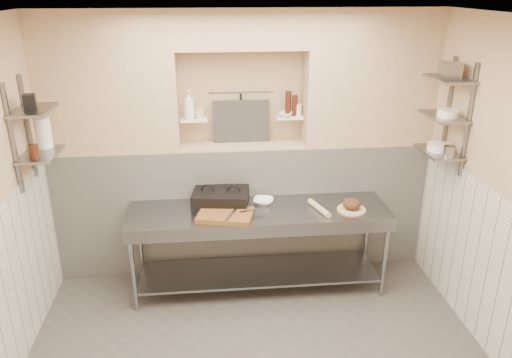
{
  "coord_description": "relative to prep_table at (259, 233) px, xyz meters",
  "views": [
    {
      "loc": [
        -0.37,
        -3.3,
        3.01
      ],
      "look_at": [
        0.06,
        0.9,
        1.35
      ],
      "focal_mm": 35.0,
      "sensor_mm": 36.0,
      "label": 1
    }
  ],
  "objects": [
    {
      "name": "ceiling",
      "position": [
        -0.12,
        -1.18,
        2.21
      ],
      "size": [
        4.0,
        3.9,
        0.1
      ],
      "primitive_type": "cube",
      "color": "silver",
      "rests_on": "ground"
    },
    {
      "name": "wall_back",
      "position": [
        -0.12,
        0.82,
        0.76
      ],
      "size": [
        4.0,
        0.1,
        2.8
      ],
      "primitive_type": "cube",
      "color": "tan",
      "rests_on": "ground"
    },
    {
      "name": "backwall_lower",
      "position": [
        -0.12,
        0.57,
        0.06
      ],
      "size": [
        4.0,
        0.4,
        1.4
      ],
      "primitive_type": "cube",
      "color": "silver",
      "rests_on": "floor"
    },
    {
      "name": "alcove_sill",
      "position": [
        -0.12,
        0.57,
        0.77
      ],
      "size": [
        1.3,
        0.4,
        0.02
      ],
      "primitive_type": "cube",
      "color": "tan",
      "rests_on": "backwall_lower"
    },
    {
      "name": "backwall_pillar_left",
      "position": [
        -1.44,
        0.57,
        1.46
      ],
      "size": [
        1.35,
        0.4,
        1.4
      ],
      "primitive_type": "cube",
      "color": "tan",
      "rests_on": "backwall_lower"
    },
    {
      "name": "backwall_pillar_right",
      "position": [
        1.21,
        0.57,
        1.46
      ],
      "size": [
        1.35,
        0.4,
        1.4
      ],
      "primitive_type": "cube",
      "color": "tan",
      "rests_on": "backwall_lower"
    },
    {
      "name": "backwall_header",
      "position": [
        -0.12,
        0.57,
        1.96
      ],
      "size": [
        1.3,
        0.4,
        0.4
      ],
      "primitive_type": "cube",
      "color": "tan",
      "rests_on": "backwall_lower"
    },
    {
      "name": "wainscot_right",
      "position": [
        1.87,
        -1.18,
        0.06
      ],
      "size": [
        0.02,
        3.9,
        1.4
      ],
      "primitive_type": "cube",
      "color": "silver",
      "rests_on": "floor"
    },
    {
      "name": "alcove_shelf_left",
      "position": [
        -0.62,
        0.57,
        1.06
      ],
      "size": [
        0.28,
        0.16,
        0.02
      ],
      "primitive_type": "cube",
      "color": "white",
      "rests_on": "backwall_lower"
    },
    {
      "name": "alcove_shelf_right",
      "position": [
        0.38,
        0.57,
        1.06
      ],
      "size": [
        0.28,
        0.16,
        0.02
      ],
      "primitive_type": "cube",
      "color": "white",
      "rests_on": "backwall_lower"
    },
    {
      "name": "utensil_rail",
      "position": [
        -0.12,
        0.74,
        1.31
      ],
      "size": [
        0.7,
        0.02,
        0.02
      ],
      "primitive_type": "cylinder",
      "rotation": [
        0.0,
        1.57,
        0.0
      ],
      "color": "gray",
      "rests_on": "wall_back"
    },
    {
      "name": "hanging_steel",
      "position": [
        -0.12,
        0.72,
        1.14
      ],
      "size": [
        0.02,
        0.02,
        0.3
      ],
      "primitive_type": "cylinder",
      "color": "black",
      "rests_on": "utensil_rail"
    },
    {
      "name": "splash_panel",
      "position": [
        -0.12,
        0.67,
        1.0
      ],
      "size": [
        0.6,
        0.08,
        0.45
      ],
      "primitive_type": "cube",
      "rotation": [
        -0.14,
        0.0,
        0.0
      ],
      "color": "#383330",
      "rests_on": "alcove_sill"
    },
    {
      "name": "shelf_rail_left_a",
      "position": [
        -2.09,
        0.07,
        1.16
      ],
      "size": [
        0.03,
        0.03,
        0.95
      ],
      "primitive_type": "cube",
      "color": "slate",
      "rests_on": "wall_left"
    },
    {
      "name": "shelf_rail_left_b",
      "position": [
        -2.09,
        -0.33,
        1.16
      ],
      "size": [
        0.03,
        0.03,
        0.95
      ],
      "primitive_type": "cube",
      "color": "slate",
      "rests_on": "wall_left"
    },
    {
      "name": "wall_shelf_left_lower",
      "position": [
        -1.96,
        -0.13,
        0.96
      ],
      "size": [
        0.3,
        0.5,
        0.02
      ],
      "primitive_type": "cube",
      "color": "slate",
      "rests_on": "wall_left"
    },
    {
      "name": "wall_shelf_left_upper",
      "position": [
        -1.96,
        -0.13,
        1.36
      ],
      "size": [
        0.3,
        0.5,
        0.03
      ],
      "primitive_type": "cube",
      "color": "slate",
      "rests_on": "wall_left"
    },
    {
      "name": "shelf_rail_right_a",
      "position": [
        1.86,
        0.07,
        1.21
      ],
      "size": [
        0.03,
        0.03,
        1.05
      ],
      "primitive_type": "cube",
      "color": "slate",
      "rests_on": "wall_right"
    },
    {
      "name": "shelf_rail_right_b",
      "position": [
        1.86,
        -0.33,
        1.21
      ],
      "size": [
        0.03,
        0.03,
        1.05
      ],
      "primitive_type": "cube",
      "color": "slate",
      "rests_on": "wall_right"
    },
    {
      "name": "wall_shelf_right_lower",
      "position": [
        1.72,
        -0.13,
        0.86
      ],
      "size": [
        0.3,
        0.5,
        0.02
      ],
      "primitive_type": "cube",
      "color": "slate",
      "rests_on": "wall_right"
    },
    {
      "name": "wall_shelf_right_mid",
      "position": [
        1.72,
        -0.13,
        1.21
      ],
      "size": [
        0.3,
        0.5,
        0.02
      ],
      "primitive_type": "cube",
      "color": "slate",
      "rests_on": "wall_right"
    },
    {
      "name": "wall_shelf_right_upper",
      "position": [
        1.72,
        -0.13,
        1.56
      ],
      "size": [
        0.3,
        0.5,
        0.03
      ],
      "primitive_type": "cube",
      "color": "slate",
      "rests_on": "wall_right"
    },
    {
      "name": "prep_table",
      "position": [
        0.0,
        0.0,
        0.0
      ],
      "size": [
        2.6,
        0.7,
        0.9
      ],
      "color": "gray",
      "rests_on": "floor"
    },
    {
      "name": "panini_press",
      "position": [
        -0.37,
        0.18,
        0.33
      ],
      "size": [
        0.61,
        0.48,
        0.15
      ],
      "rotation": [
        0.0,
        0.0,
        -0.15
      ],
      "color": "black",
      "rests_on": "prep_table"
    },
    {
      "name": "cutting_board",
      "position": [
        -0.34,
        -0.12,
        0.28
      ],
      "size": [
        0.59,
        0.48,
        0.05
      ],
      "primitive_type": "cube",
      "rotation": [
        0.0,
        0.0,
        -0.25
      ],
      "color": "brown",
      "rests_on": "prep_table"
    },
    {
      "name": "knife_blade",
      "position": [
        -0.07,
        -0.09,
        0.31
      ],
      "size": [
        0.26,
        0.1,
        0.01
      ],
      "primitive_type": "cube",
      "rotation": [
        0.0,
        0.0,
        0.29
      ],
      "color": "gray",
      "rests_on": "cutting_board"
    },
    {
      "name": "tongs",
      "position": [
        -0.29,
        -0.18,
        0.31
      ],
      "size": [
        0.13,
        0.24,
        0.02
      ],
      "primitive_type": "cylinder",
      "rotation": [
        1.57,
        0.0,
        -0.43
      ],
      "color": "gray",
      "rests_on": "cutting_board"
    },
    {
      "name": "mixing_bowl",
      "position": [
        0.06,
        0.17,
        0.28
      ],
      "size": [
        0.25,
        0.25,
        0.05
      ],
      "primitive_type": "imported",
      "rotation": [
        0.0,
        0.0,
        -0.28
      ],
      "color": "white",
      "rests_on": "prep_table"
    },
    {
      "name": "rolling_pin",
      "position": [
        0.59,
        -0.06,
        0.29
      ],
      "size": [
        0.17,
        0.37,
        0.06
      ],
      "primitive_type": "cylinder",
      "rotation": [
        1.57,
        0.0,
        0.3
      ],
      "color": "beige",
      "rests_on": "prep_table"
    },
    {
      "name": "bread_board",
      "position": [
        0.92,
        -0.09,
        0.27
      ],
      "size": [
        0.28,
        0.28,
        0.02
      ],
      "primitive_type": "cylinder",
      "color": "beige",
      "rests_on": "prep_table"
    },
    {
      "name": "bread_loaf",
      "position": [
        0.92,
        -0.09,
        0.33
      ],
      "size": [
        0.18,
        0.18,
        0.11
      ],
      "primitive_type": "ellipsoid",
      "color": "#4C2D19",
      "rests_on": "bread_board"
    },
    {
      "name": "bottle_soap",
      "position": [
        -0.66,
        0.55,
        1.22
      ],
      "size": [
        0.11,
        0.11,
        0.29
      ],
      "primitive_type": "imported",
      "rotation": [
        0.0,
        0.0,
        -0.0
      ],
      "color": "white",
      "rests_on": "alcove_shelf_left"
    },
    {
      "name": "jar_alcove",
      "position": [
        -0.55,
        0.57,
        1.13
      ],
      "size": [
        0.08,
        0.08,
        0.11
      ],
      "primitive_type": "cube",
      "color": "tan",
      "rests_on": "alcove_shelf_left"
    },
    {
      "name": "bowl_alcove",
      "position": [
        0.33,
        0.54,
        1.09
      ],
      "size": [
        0.17,
        0.17,
        0.05
      ],
      "primitive_type": "imported",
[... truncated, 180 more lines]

